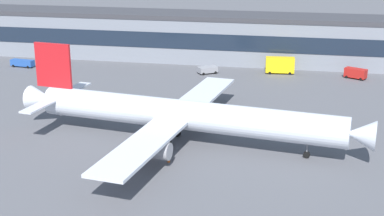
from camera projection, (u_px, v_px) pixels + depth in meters
ground_plane at (149, 135)px, 99.32m from camera, size 600.00×600.00×0.00m
terminal_building at (208, 37)px, 154.47m from camera, size 194.68×14.50×13.07m
airliner at (182, 115)px, 94.35m from camera, size 61.86×53.48×15.65m
crew_van at (356, 73)px, 136.29m from camera, size 5.63×4.34×2.55m
catering_truck at (279, 65)px, 141.08m from camera, size 7.41×3.26×4.15m
pushback_tractor at (207, 70)px, 141.35m from camera, size 5.42×4.91×1.75m
belt_loader at (22, 63)px, 148.14m from camera, size 6.60×2.78×1.95m
traffic_cone_0 at (169, 160)px, 87.47m from camera, size 0.47×0.47×0.59m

